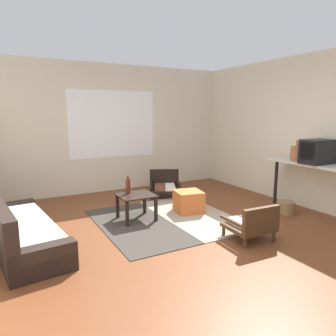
{
  "coord_description": "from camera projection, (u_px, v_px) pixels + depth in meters",
  "views": [
    {
      "loc": [
        -2.18,
        -3.46,
        1.68
      ],
      "look_at": [
        0.07,
        0.67,
        0.85
      ],
      "focal_mm": 33.28,
      "sensor_mm": 36.0,
      "label": 1
    }
  ],
  "objects": [
    {
      "name": "side_wall_right",
      "position": [
        304.0,
        132.0,
        5.59
      ],
      "size": [
        0.12,
        6.6,
        2.7
      ],
      "primitive_type": "cube",
      "color": "beige",
      "rests_on": "ground"
    },
    {
      "name": "console_shelf",
      "position": [
        312.0,
        169.0,
        5.1
      ],
      "size": [
        0.45,
        1.59,
        0.88
      ],
      "color": "beige",
      "rests_on": "ground"
    },
    {
      "name": "wicker_basket",
      "position": [
        286.0,
        207.0,
        5.29
      ],
      "size": [
        0.28,
        0.28,
        0.21
      ],
      "primitive_type": "cylinder",
      "color": "olive",
      "rests_on": "ground"
    },
    {
      "name": "couch",
      "position": [
        18.0,
        231.0,
        3.95
      ],
      "size": [
        0.94,
        2.17,
        0.68
      ],
      "color": "black",
      "rests_on": "ground"
    },
    {
      "name": "ottoman_orange",
      "position": [
        189.0,
        202.0,
        5.34
      ],
      "size": [
        0.51,
        0.51,
        0.37
      ],
      "primitive_type": "cube",
      "rotation": [
        0.0,
        0.0,
        -0.18
      ],
      "color": "#D1662D",
      "rests_on": "ground"
    },
    {
      "name": "coffee_table",
      "position": [
        136.0,
        200.0,
        4.93
      ],
      "size": [
        0.56,
        0.51,
        0.41
      ],
      "color": "black",
      "rests_on": "ground"
    },
    {
      "name": "ground_plane",
      "position": [
        186.0,
        236.0,
        4.31
      ],
      "size": [
        7.8,
        7.8,
        0.0
      ],
      "primitive_type": "plane",
      "color": "brown"
    },
    {
      "name": "clay_vase",
      "position": [
        298.0,
        153.0,
        5.31
      ],
      "size": [
        0.25,
        0.25,
        0.35
      ],
      "color": "#935B38",
      "rests_on": "console_shelf"
    },
    {
      "name": "glass_bottle",
      "position": [
        128.0,
        186.0,
        4.97
      ],
      "size": [
        0.07,
        0.07,
        0.29
      ],
      "color": "#5B2319",
      "rests_on": "coffee_table"
    },
    {
      "name": "far_wall_with_window",
      "position": [
        112.0,
        129.0,
        6.72
      ],
      "size": [
        5.6,
        0.13,
        2.7
      ],
      "color": "beige",
      "rests_on": "ground"
    },
    {
      "name": "armchair_striped_foreground",
      "position": [
        252.0,
        223.0,
        4.14
      ],
      "size": [
        0.59,
        0.56,
        0.5
      ],
      "color": "#472D19",
      "rests_on": "ground"
    },
    {
      "name": "area_rug",
      "position": [
        166.0,
        219.0,
        4.98
      ],
      "size": [
        2.09,
        2.13,
        0.01
      ],
      "color": "#38332D",
      "rests_on": "ground"
    },
    {
      "name": "armchair_by_window",
      "position": [
        165.0,
        185.0,
        6.39
      ],
      "size": [
        0.79,
        0.78,
        0.52
      ],
      "color": "black",
      "rests_on": "ground"
    },
    {
      "name": "crt_television",
      "position": [
        318.0,
        152.0,
        4.98
      ],
      "size": [
        0.5,
        0.35,
        0.39
      ],
      "color": "black",
      "rests_on": "console_shelf"
    }
  ]
}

